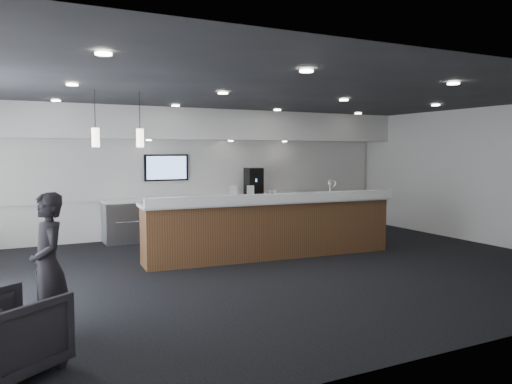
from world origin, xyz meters
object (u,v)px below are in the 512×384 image
coffee_machine (254,181)px  armchair (10,334)px  lounge_guest (48,265)px  service_counter (271,227)px

coffee_machine → armchair: (-5.60, -6.27, -0.91)m
coffee_machine → lounge_guest: size_ratio=0.42×
service_counter → armchair: size_ratio=6.06×
coffee_machine → armchair: 8.45m
service_counter → coffee_machine: bearing=73.9°
service_counter → armchair: service_counter is taller
lounge_guest → service_counter: bearing=113.7°
service_counter → lounge_guest: 4.88m
coffee_machine → service_counter: bearing=-105.6°
armchair → coffee_machine: bearing=-76.1°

